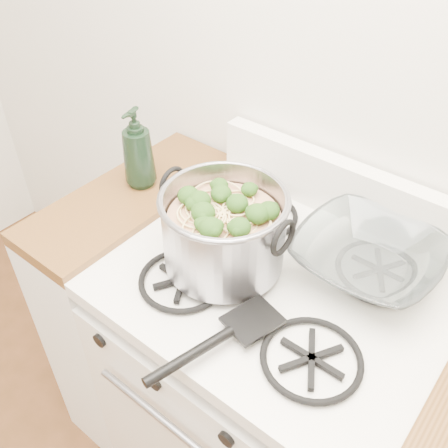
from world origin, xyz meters
The scene contains 6 objects.
gas_range centered at (0.00, 1.26, 0.44)m, with size 0.76×0.66×0.92m.
counter_left centered at (-0.51, 1.26, 0.46)m, with size 0.25×0.65×0.92m.
stock_pot centered at (-0.13, 1.21, 1.01)m, with size 0.32×0.29×0.19m.
spatula centered at (0.03, 1.11, 0.94)m, with size 0.29×0.31×0.02m, color black, non-canonical shape.
glass_bowl centered at (0.14, 1.39, 0.94)m, with size 0.13×0.13×0.03m, color white.
bottle centered at (-0.51, 1.32, 1.03)m, with size 0.09×0.09×0.23m, color black.
Camera 1 is at (0.40, 0.56, 1.74)m, focal length 40.00 mm.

